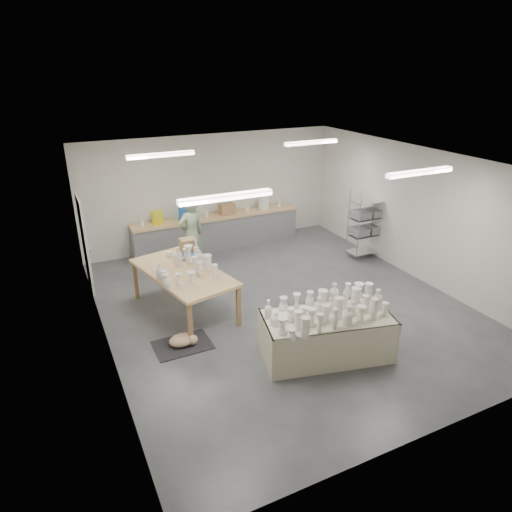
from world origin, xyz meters
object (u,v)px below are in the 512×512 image
potter (191,235)px  red_stool (189,257)px  work_table (184,269)px  drying_table (326,333)px

potter → red_stool: (0.00, 0.27, -0.67)m
work_table → red_stool: (0.72, 2.01, -0.65)m
drying_table → red_stool: 4.69m
drying_table → work_table: 3.11m
potter → red_stool: 0.72m
drying_table → red_stool: (-0.95, 4.59, -0.18)m
drying_table → work_table: size_ratio=0.91×
drying_table → potter: size_ratio=1.27×
work_table → red_stool: size_ratio=6.51×
potter → red_stool: bearing=-104.5°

